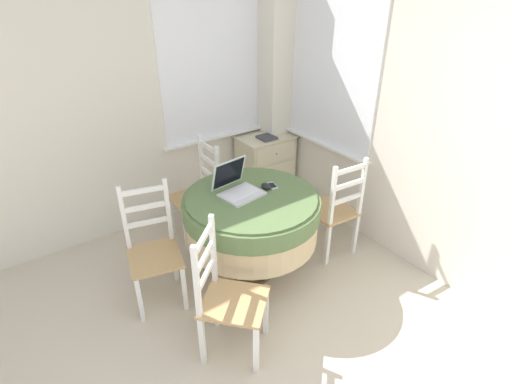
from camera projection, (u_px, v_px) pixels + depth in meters
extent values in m
cube|color=silver|center=(80.00, 110.00, 3.39)|extent=(4.20, 0.06, 2.55)
cube|color=white|center=(211.00, 67.00, 3.90)|extent=(1.10, 0.01, 1.42)
cube|color=white|center=(216.00, 137.00, 4.23)|extent=(1.18, 0.07, 0.02)
cube|color=silver|center=(487.00, 141.00, 2.77)|extent=(0.06, 4.67, 2.55)
cube|color=white|center=(332.00, 71.00, 3.72)|extent=(0.01, 1.10, 1.42)
cube|color=white|center=(323.00, 144.00, 4.06)|extent=(0.07, 1.18, 0.02)
cube|color=silver|center=(275.00, 82.00, 4.25)|extent=(0.28, 0.28, 2.55)
cylinder|color=#4C3D2D|center=(252.00, 271.00, 3.49)|extent=(0.36, 0.36, 0.03)
cylinder|color=#4C3D2D|center=(252.00, 236.00, 3.31)|extent=(0.11, 0.11, 0.72)
cylinder|color=#CCB284|center=(252.00, 218.00, 3.22)|extent=(1.07, 1.07, 0.37)
cylinder|color=#567042|center=(251.00, 206.00, 3.17)|extent=(1.09, 1.09, 0.15)
cylinder|color=#567042|center=(251.00, 197.00, 3.13)|extent=(1.04, 1.04, 0.02)
cube|color=silver|center=(242.00, 194.00, 3.13)|extent=(0.35, 0.29, 0.02)
cube|color=silver|center=(241.00, 193.00, 3.13)|extent=(0.30, 0.19, 0.00)
cube|color=silver|center=(229.00, 173.00, 3.16)|extent=(0.32, 0.11, 0.24)
cube|color=black|center=(229.00, 173.00, 3.16)|extent=(0.29, 0.10, 0.21)
ellipsoid|color=black|center=(266.00, 186.00, 3.21)|extent=(0.06, 0.10, 0.05)
cube|color=#B2B7BC|center=(272.00, 186.00, 3.26)|extent=(0.08, 0.13, 0.01)
cube|color=black|center=(272.00, 185.00, 3.26)|extent=(0.06, 0.09, 0.00)
cube|color=tan|center=(194.00, 198.00, 3.79)|extent=(0.42, 0.39, 0.02)
cube|color=white|center=(172.00, 215.00, 3.93)|extent=(0.03, 0.03, 0.41)
cube|color=white|center=(186.00, 231.00, 3.69)|extent=(0.03, 0.03, 0.41)
cube|color=white|center=(205.00, 205.00, 4.10)|extent=(0.03, 0.03, 0.41)
cube|color=white|center=(220.00, 219.00, 3.86)|extent=(0.03, 0.03, 0.41)
cube|color=white|center=(201.00, 161.00, 3.86)|extent=(0.03, 0.03, 0.53)
cube|color=white|center=(218.00, 174.00, 3.62)|extent=(0.03, 0.03, 0.53)
cube|color=white|center=(208.00, 147.00, 3.65)|extent=(0.03, 0.33, 0.04)
cube|color=white|center=(209.00, 161.00, 3.71)|extent=(0.03, 0.33, 0.04)
cube|color=white|center=(210.00, 174.00, 3.78)|extent=(0.03, 0.33, 0.04)
cube|color=tan|center=(331.00, 210.00, 3.60)|extent=(0.41, 0.44, 0.02)
cube|color=white|center=(329.00, 216.00, 3.92)|extent=(0.04, 0.04, 0.41)
cube|color=white|center=(303.00, 225.00, 3.77)|extent=(0.04, 0.04, 0.41)
cube|color=white|center=(355.00, 234.00, 3.65)|extent=(0.04, 0.04, 0.41)
cube|color=white|center=(327.00, 245.00, 3.50)|extent=(0.04, 0.04, 0.41)
cube|color=white|center=(362.00, 186.00, 3.41)|extent=(0.03, 0.03, 0.53)
cube|color=white|center=(333.00, 196.00, 3.26)|extent=(0.03, 0.03, 0.53)
cube|color=white|center=(351.00, 169.00, 3.23)|extent=(0.33, 0.05, 0.04)
cube|color=white|center=(349.00, 185.00, 3.30)|extent=(0.33, 0.05, 0.04)
cube|color=white|center=(347.00, 199.00, 3.37)|extent=(0.33, 0.05, 0.04)
cube|color=tan|center=(234.00, 302.00, 2.60)|extent=(0.56, 0.56, 0.02)
cube|color=white|center=(256.00, 350.00, 2.53)|extent=(0.05, 0.05, 0.41)
cube|color=white|center=(266.00, 312.00, 2.81)|extent=(0.05, 0.05, 0.41)
cube|color=white|center=(202.00, 340.00, 2.60)|extent=(0.05, 0.05, 0.41)
cube|color=white|center=(217.00, 304.00, 2.88)|extent=(0.05, 0.05, 0.41)
cube|color=white|center=(197.00, 282.00, 2.36)|extent=(0.05, 0.05, 0.53)
cube|color=white|center=(213.00, 249.00, 2.64)|extent=(0.05, 0.05, 0.53)
cube|color=white|center=(203.00, 238.00, 2.40)|extent=(0.26, 0.24, 0.04)
cube|color=white|center=(205.00, 257.00, 2.47)|extent=(0.26, 0.24, 0.04)
cube|color=white|center=(206.00, 274.00, 2.54)|extent=(0.26, 0.24, 0.04)
cube|color=tan|center=(155.00, 257.00, 3.01)|extent=(0.47, 0.49, 0.02)
cube|color=white|center=(140.00, 300.00, 2.91)|extent=(0.04, 0.04, 0.41)
cube|color=white|center=(184.00, 288.00, 3.02)|extent=(0.04, 0.04, 0.41)
cube|color=white|center=(134.00, 270.00, 3.21)|extent=(0.04, 0.04, 0.41)
cube|color=white|center=(175.00, 260.00, 3.31)|extent=(0.04, 0.04, 0.41)
cube|color=white|center=(124.00, 218.00, 2.97)|extent=(0.04, 0.04, 0.53)
cube|color=white|center=(168.00, 210.00, 3.07)|extent=(0.04, 0.04, 0.53)
cube|color=white|center=(143.00, 191.00, 2.92)|extent=(0.33, 0.10, 0.04)
cube|color=white|center=(145.00, 207.00, 2.99)|extent=(0.33, 0.10, 0.04)
cube|color=white|center=(148.00, 222.00, 3.06)|extent=(0.33, 0.10, 0.04)
cube|color=beige|center=(265.00, 167.00, 4.54)|extent=(0.58, 0.39, 0.71)
cube|color=beige|center=(266.00, 137.00, 4.36)|extent=(0.60, 0.41, 0.02)
cube|color=beige|center=(276.00, 154.00, 4.28)|extent=(0.51, 0.01, 0.20)
sphere|color=olive|center=(277.00, 154.00, 4.28)|extent=(0.02, 0.02, 0.02)
cube|color=beige|center=(276.00, 173.00, 4.40)|extent=(0.51, 0.01, 0.20)
sphere|color=olive|center=(276.00, 174.00, 4.39)|extent=(0.02, 0.02, 0.02)
cube|color=beige|center=(275.00, 192.00, 4.51)|extent=(0.51, 0.01, 0.20)
sphere|color=olive|center=(276.00, 192.00, 4.51)|extent=(0.02, 0.02, 0.02)
cube|color=#3F3F44|center=(267.00, 137.00, 4.29)|extent=(0.17, 0.18, 0.02)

